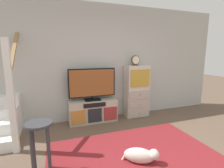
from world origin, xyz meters
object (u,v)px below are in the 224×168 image
at_px(television, 92,84).
at_px(bar_stool_near, 40,136).
at_px(side_cabinet, 136,91).
at_px(desk_clock, 136,60).
at_px(dog, 141,155).
at_px(media_console, 93,111).

xyz_separation_m(television, bar_stool_near, (-1.03, -1.51, -0.36)).
distance_m(side_cabinet, desk_clock, 0.77).
bearing_deg(bar_stool_near, desk_clock, 35.41).
distance_m(television, side_cabinet, 1.15).
xyz_separation_m(bar_stool_near, dog, (1.34, -0.22, -0.42)).
height_order(television, desk_clock, desk_clock).
relative_size(media_console, desk_clock, 4.48).
relative_size(bar_stool_near, dog, 1.46).
relative_size(television, side_cabinet, 0.83).
relative_size(media_console, side_cabinet, 0.85).
relative_size(side_cabinet, desk_clock, 5.25).
xyz_separation_m(media_console, desk_clock, (1.06, -0.00, 1.15)).
relative_size(media_console, television, 1.03).
bearing_deg(desk_clock, bar_stool_near, -144.59).
bearing_deg(bar_stool_near, television, 55.90).
height_order(media_console, desk_clock, desk_clock).
xyz_separation_m(side_cabinet, desk_clock, (-0.06, -0.01, 0.77)).
bearing_deg(television, bar_stool_near, -124.10).
relative_size(television, dog, 2.17).
bearing_deg(media_console, bar_stool_near, -124.52).
bearing_deg(media_console, television, 90.00).
bearing_deg(media_console, dog, -79.63).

